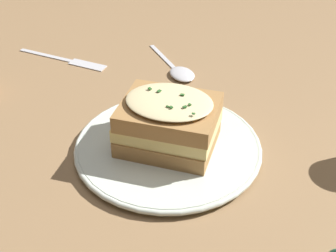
{
  "coord_description": "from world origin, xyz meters",
  "views": [
    {
      "loc": [
        -0.44,
        -0.22,
        0.42
      ],
      "look_at": [
        0.02,
        0.01,
        0.04
      ],
      "focal_mm": 50.0,
      "sensor_mm": 36.0,
      "label": 1
    }
  ],
  "objects": [
    {
      "name": "spoon",
      "position": [
        0.23,
        0.1,
        0.0
      ],
      "size": [
        0.12,
        0.14,
        0.01
      ],
      "rotation": [
        0.0,
        0.0,
        2.49
      ],
      "color": "silver",
      "rests_on": "ground_plane"
    },
    {
      "name": "ground_plane",
      "position": [
        0.0,
        0.0,
        0.0
      ],
      "size": [
        2.4,
        2.4,
        0.0
      ],
      "primitive_type": "plane",
      "color": "olive"
    },
    {
      "name": "dinner_plate",
      "position": [
        0.02,
        0.01,
        0.01
      ],
      "size": [
        0.26,
        0.26,
        0.01
      ],
      "color": "silver",
      "rests_on": "ground_plane"
    },
    {
      "name": "fork",
      "position": [
        0.17,
        0.3,
        0.0
      ],
      "size": [
        0.03,
        0.19,
        0.0
      ],
      "rotation": [
        0.0,
        0.0,
        3.19
      ],
      "color": "silver",
      "rests_on": "ground_plane"
    },
    {
      "name": "sandwich",
      "position": [
        0.02,
        0.01,
        0.05
      ],
      "size": [
        0.12,
        0.15,
        0.08
      ],
      "rotation": [
        0.0,
        0.0,
        1.74
      ],
      "color": "#A37542",
      "rests_on": "dinner_plate"
    }
  ]
}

